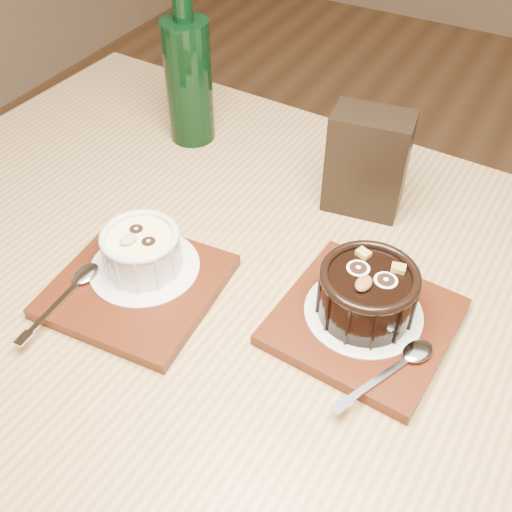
{
  "coord_description": "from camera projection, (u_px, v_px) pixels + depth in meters",
  "views": [
    {
      "loc": [
        0.0,
        -0.64,
        1.26
      ],
      "look_at": [
        -0.23,
        -0.23,
        0.81
      ],
      "focal_mm": 42.0,
      "sensor_mm": 36.0,
      "label": 1
    }
  ],
  "objects": [
    {
      "name": "tray_left",
      "position": [
        137.0,
        286.0,
        0.7
      ],
      "size": [
        0.19,
        0.19,
        0.01
      ],
      "primitive_type": "cube",
      "rotation": [
        0.0,
        0.0,
        0.08
      ],
      "color": "#4B1C0C",
      "rests_on": "table"
    },
    {
      "name": "tray_right",
      "position": [
        364.0,
        321.0,
        0.66
      ],
      "size": [
        0.19,
        0.19,
        0.01
      ],
      "primitive_type": "cube",
      "rotation": [
        0.0,
        0.0,
        -0.07
      ],
      "color": "#4B1C0C",
      "rests_on": "table"
    },
    {
      "name": "table",
      "position": [
        276.0,
        355.0,
        0.75
      ],
      "size": [
        1.23,
        0.85,
        0.75
      ],
      "rotation": [
        0.0,
        0.0,
        -0.04
      ],
      "color": "olive",
      "rests_on": "ground"
    },
    {
      "name": "green_bottle",
      "position": [
        188.0,
        77.0,
        0.87
      ],
      "size": [
        0.07,
        0.07,
        0.26
      ],
      "color": "black",
      "rests_on": "table"
    },
    {
      "name": "ramekin_dark",
      "position": [
        367.0,
        291.0,
        0.63
      ],
      "size": [
        0.11,
        0.11,
        0.06
      ],
      "rotation": [
        0.0,
        0.0,
        -0.08
      ],
      "color": "black",
      "rests_on": "doily_right"
    },
    {
      "name": "spoon_left",
      "position": [
        66.0,
        293.0,
        0.67
      ],
      "size": [
        0.03,
        0.14,
        0.01
      ],
      "primitive_type": null,
      "rotation": [
        0.0,
        0.0,
        0.06
      ],
      "color": "silver",
      "rests_on": "tray_left"
    },
    {
      "name": "doily_left",
      "position": [
        145.0,
        267.0,
        0.71
      ],
      "size": [
        0.13,
        0.13,
        0.0
      ],
      "primitive_type": "cylinder",
      "color": "white",
      "rests_on": "tray_left"
    },
    {
      "name": "ground",
      "position": [
        401.0,
        500.0,
        1.28
      ],
      "size": [
        5.0,
        5.0,
        0.0
      ],
      "primitive_type": "plane",
      "color": "brown",
      "rests_on": "ground"
    },
    {
      "name": "ramekin_white",
      "position": [
        141.0,
        249.0,
        0.69
      ],
      "size": [
        0.09,
        0.09,
        0.05
      ],
      "rotation": [
        0.0,
        0.0,
        -0.39
      ],
      "color": "silver",
      "rests_on": "doily_left"
    },
    {
      "name": "spoon_right",
      "position": [
        394.0,
        368.0,
        0.6
      ],
      "size": [
        0.08,
        0.13,
        0.01
      ],
      "primitive_type": null,
      "rotation": [
        0.0,
        0.0,
        -0.43
      ],
      "color": "silver",
      "rests_on": "tray_right"
    },
    {
      "name": "condiment_stand",
      "position": [
        367.0,
        163.0,
        0.77
      ],
      "size": [
        0.11,
        0.08,
        0.14
      ],
      "primitive_type": "cube",
      "rotation": [
        0.0,
        0.0,
        0.16
      ],
      "color": "black",
      "rests_on": "table"
    },
    {
      "name": "doily_right",
      "position": [
        363.0,
        312.0,
        0.66
      ],
      "size": [
        0.13,
        0.13,
        0.0
      ],
      "primitive_type": "cylinder",
      "color": "white",
      "rests_on": "tray_right"
    }
  ]
}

